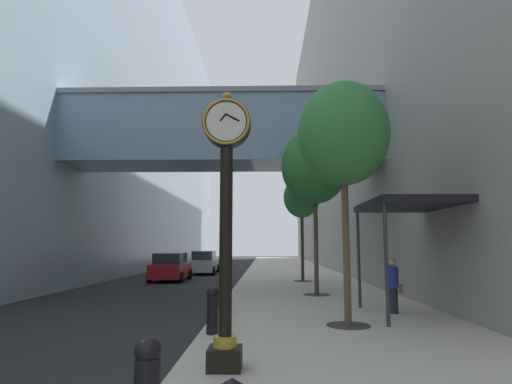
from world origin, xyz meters
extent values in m
plane|color=#262628|center=(0.00, 27.00, 0.00)|extent=(110.00, 110.00, 0.00)
cube|color=beige|center=(3.46, 30.00, 0.07)|extent=(6.92, 80.00, 0.14)
cube|color=#93A8B7|center=(-12.50, 30.00, 14.82)|extent=(9.00, 80.00, 29.65)
cube|color=#758EA8|center=(-0.54, 18.75, 7.50)|extent=(15.52, 3.20, 3.12)
cube|color=gray|center=(-0.54, 18.75, 9.18)|extent=(15.52, 3.40, 0.24)
cube|color=gray|center=(11.42, 30.00, 15.48)|extent=(9.00, 80.00, 30.95)
cube|color=black|center=(0.87, 5.96, 0.32)|extent=(0.55, 0.55, 0.35)
cylinder|color=gold|center=(0.87, 5.96, 0.58)|extent=(0.39, 0.38, 0.18)
cylinder|color=black|center=(0.87, 5.96, 2.26)|extent=(0.22, 0.22, 3.18)
cylinder|color=black|center=(0.87, 5.96, 4.27)|extent=(0.84, 0.28, 0.84)
torus|color=gold|center=(0.87, 5.81, 4.27)|extent=(0.82, 0.05, 0.82)
cylinder|color=silver|center=(0.87, 5.81, 4.27)|extent=(0.69, 0.01, 0.69)
cylinder|color=silver|center=(0.87, 6.11, 4.27)|extent=(0.69, 0.01, 0.69)
sphere|color=gold|center=(0.87, 5.96, 4.76)|extent=(0.16, 0.16, 0.16)
cube|color=black|center=(0.82, 5.80, 4.33)|extent=(0.13, 0.01, 0.15)
cube|color=black|center=(0.98, 5.80, 4.33)|extent=(0.24, 0.01, 0.15)
sphere|color=black|center=(0.32, 3.33, 1.07)|extent=(0.28, 0.28, 0.28)
cylinder|color=black|center=(0.32, 8.69, 0.57)|extent=(0.27, 0.27, 0.85)
sphere|color=black|center=(0.32, 8.69, 1.07)|extent=(0.28, 0.28, 0.28)
cylinder|color=black|center=(0.32, 11.36, 0.57)|extent=(0.27, 0.27, 0.85)
sphere|color=black|center=(0.32, 11.36, 1.07)|extent=(0.28, 0.28, 0.28)
cylinder|color=#333335|center=(3.62, 9.78, 0.15)|extent=(1.10, 1.10, 0.02)
cylinder|color=brown|center=(3.62, 9.78, 2.17)|extent=(0.18, 0.18, 4.06)
ellipsoid|color=#387F3D|center=(3.62, 9.78, 5.11)|extent=(2.42, 2.42, 2.79)
cylinder|color=#333335|center=(3.62, 16.39, 0.15)|extent=(1.10, 1.10, 0.02)
cylinder|color=#4C3D2D|center=(3.62, 16.39, 2.29)|extent=(0.18, 0.18, 4.29)
ellipsoid|color=#2D7033|center=(3.62, 16.39, 5.48)|extent=(2.81, 2.81, 3.23)
cylinder|color=#333335|center=(3.62, 22.99, 0.15)|extent=(1.10, 1.10, 0.02)
cylinder|color=#4C3D2D|center=(3.62, 22.99, 2.13)|extent=(0.18, 0.18, 3.99)
ellipsoid|color=#387F3D|center=(3.62, 22.99, 4.91)|extent=(2.09, 2.09, 2.40)
cylinder|color=#23232D|center=(5.34, 11.73, 0.52)|extent=(0.34, 0.34, 0.76)
cylinder|color=navy|center=(5.34, 11.73, 1.20)|extent=(0.44, 0.44, 0.61)
sphere|color=tan|center=(5.34, 11.73, 1.63)|extent=(0.23, 0.23, 0.23)
cube|color=brown|center=(5.55, 11.65, 0.86)|extent=(0.18, 0.23, 0.24)
cube|color=black|center=(5.72, 11.27, 3.34)|extent=(2.40, 3.60, 0.20)
cylinder|color=#333338|center=(4.60, 9.67, 1.74)|extent=(0.10, 0.10, 3.20)
cylinder|color=#333338|center=(4.60, 12.87, 1.74)|extent=(0.10, 0.10, 3.20)
cube|color=#AD191E|center=(-4.25, 24.65, 0.63)|extent=(1.84, 4.15, 0.81)
cube|color=#282D38|center=(-4.25, 24.44, 1.34)|extent=(1.62, 2.33, 0.66)
cylinder|color=black|center=(-5.17, 26.06, 0.32)|extent=(0.22, 0.64, 0.64)
cylinder|color=black|center=(-3.34, 26.06, 0.32)|extent=(0.22, 0.64, 0.64)
cylinder|color=black|center=(-5.16, 23.24, 0.32)|extent=(0.22, 0.64, 0.64)
cylinder|color=black|center=(-3.33, 23.24, 0.32)|extent=(0.22, 0.64, 0.64)
cube|color=#B7BABF|center=(-3.13, 31.07, 0.64)|extent=(1.76, 4.70, 0.83)
cube|color=#282D38|center=(-3.13, 30.84, 1.37)|extent=(1.53, 2.64, 0.68)
cylinder|color=black|center=(-4.01, 32.66, 0.32)|extent=(0.23, 0.64, 0.64)
cylinder|color=black|center=(-2.30, 32.68, 0.32)|extent=(0.23, 0.64, 0.64)
cylinder|color=black|center=(-3.97, 29.47, 0.32)|extent=(0.23, 0.64, 0.64)
cylinder|color=black|center=(-2.26, 29.49, 0.32)|extent=(0.23, 0.64, 0.64)
camera|label=1|loc=(1.55, -1.19, 2.15)|focal=29.55mm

